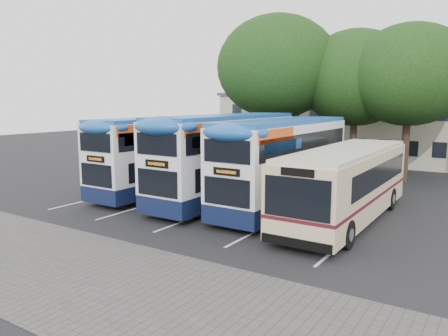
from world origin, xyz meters
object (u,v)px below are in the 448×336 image
Objects in this scene: bus_dd_left at (167,151)px; bus_single at (347,180)px; bus_dd_mid at (227,154)px; tree_right at (410,75)px; tree_left at (277,67)px; bus_dd_right at (285,160)px; tree_mid at (356,78)px.

bus_dd_left is 10.96m from bus_single.
bus_single is (6.72, -0.49, -0.70)m from bus_dd_mid.
tree_right is at bearing 45.76° from bus_dd_left.
bus_dd_right is at bearing -61.64° from tree_left.
tree_right reaches higher than bus_dd_mid.
tree_mid is at bearing 75.68° from bus_dd_mid.
bus_single is (8.89, -10.84, -6.02)m from tree_left.
bus_dd_right is at bearing 169.60° from bus_single.
bus_dd_mid is at bearing 175.86° from bus_single.
tree_left is at bearing 78.79° from bus_dd_left.
bus_dd_left is 4.22m from bus_dd_mid.
bus_dd_left is at bearing -101.21° from tree_left.
tree_left is 5.72m from tree_mid.
tree_mid reaches higher than bus_dd_right.
tree_left is at bearing 129.34° from bus_single.
bus_dd_right reaches higher than bus_dd_left.
bus_single is at bearing -90.95° from tree_right.
bus_dd_mid reaches higher than bus_dd_left.
tree_mid is 0.94× the size of bus_dd_mid.
tree_right is 16.61m from bus_dd_left.
bus_dd_left is 0.99× the size of bus_dd_right.
tree_mid reaches higher than tree_right.
tree_mid is 0.98× the size of bus_dd_left.
bus_dd_right is at bearing -107.47° from tree_right.
tree_right is 14.12m from bus_dd_mid.
tree_right is at bearing 6.93° from tree_left.
bus_dd_mid is at bearing -104.32° from tree_mid.
bus_dd_right is (-3.57, -11.33, -4.60)m from tree_right.
bus_dd_mid is at bearing -0.44° from bus_dd_left.
bus_single is (3.58, -12.78, -5.15)m from tree_mid.
tree_mid is at bearing 105.64° from bus_single.
bus_dd_mid is 3.35m from bus_dd_right.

